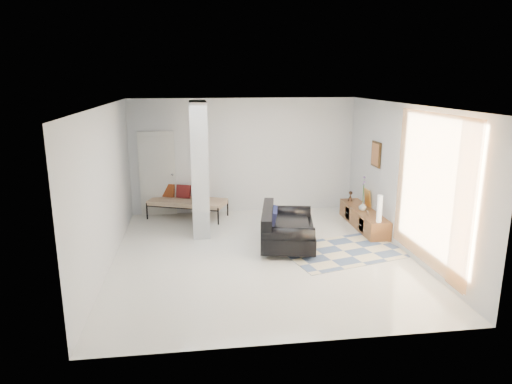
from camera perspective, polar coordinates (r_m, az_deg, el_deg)
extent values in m
plane|color=silver|center=(8.74, 0.66, -7.84)|extent=(6.00, 6.00, 0.00)
plane|color=white|center=(8.12, 0.72, 10.81)|extent=(6.00, 6.00, 0.00)
plane|color=silver|center=(11.24, -1.55, 4.53)|extent=(6.00, 0.00, 6.00)
plane|color=silver|center=(5.49, 5.28, -5.83)|extent=(6.00, 0.00, 6.00)
plane|color=silver|center=(8.38, -18.25, 0.52)|extent=(0.00, 6.00, 6.00)
plane|color=silver|center=(9.13, 18.03, 1.60)|extent=(0.00, 6.00, 6.00)
cube|color=#ADB2B5|center=(9.80, -7.07, 3.01)|extent=(0.35, 1.20, 2.80)
cube|color=silver|center=(11.25, -12.22, 2.25)|extent=(0.85, 0.06, 2.04)
plane|color=#FF9D43|center=(8.09, 21.02, 0.17)|extent=(0.00, 2.55, 2.55)
cube|color=#38240F|center=(10.28, 14.78, 4.58)|extent=(0.04, 0.45, 0.55)
cube|color=brown|center=(10.53, 13.29, -3.22)|extent=(0.45, 2.04, 0.40)
cube|color=#38240F|center=(10.05, 13.05, -4.04)|extent=(0.02, 0.27, 0.28)
cube|color=#38240F|center=(10.87, 11.38, -2.58)|extent=(0.02, 0.27, 0.28)
cube|color=#F7B748|center=(10.74, 13.77, -0.69)|extent=(0.09, 0.32, 0.40)
cube|color=silver|center=(10.02, 13.75, -2.59)|extent=(0.04, 0.10, 0.12)
cylinder|color=silver|center=(8.54, 1.28, -8.02)|extent=(0.05, 0.05, 0.10)
cylinder|color=silver|center=(9.90, 1.59, -4.87)|extent=(0.05, 0.05, 0.10)
cylinder|color=silver|center=(8.55, 6.79, -8.09)|extent=(0.05, 0.05, 0.10)
cylinder|color=silver|center=(9.91, 6.31, -4.94)|extent=(0.05, 0.05, 0.10)
cube|color=black|center=(9.15, 4.01, -5.20)|extent=(1.32, 1.85, 0.30)
cube|color=black|center=(9.05, 1.47, -3.18)|extent=(0.52, 1.70, 0.36)
cylinder|color=black|center=(8.39, 4.09, -5.34)|extent=(1.00, 0.46, 0.28)
cylinder|color=black|center=(9.76, 4.00, -2.52)|extent=(1.00, 0.46, 0.28)
cube|color=black|center=(9.04, 2.23, -3.08)|extent=(0.26, 0.63, 0.31)
cylinder|color=black|center=(11.10, -13.47, -2.34)|extent=(0.04, 0.04, 0.40)
cylinder|color=black|center=(10.43, -4.75, -3.06)|extent=(0.04, 0.04, 0.40)
cylinder|color=black|center=(11.73, -11.86, -1.37)|extent=(0.04, 0.04, 0.40)
cylinder|color=black|center=(11.10, -3.56, -1.98)|extent=(0.04, 0.04, 0.40)
cube|color=beige|center=(11.01, -8.55, -1.27)|extent=(1.94, 1.36, 0.12)
cube|color=brown|center=(11.31, -10.99, 0.19)|extent=(0.38, 0.28, 0.33)
cube|color=#5C1717|center=(11.15, -9.04, 0.07)|extent=(0.38, 0.28, 0.33)
cube|color=brown|center=(10.99, -7.04, -0.05)|extent=(0.38, 0.28, 0.33)
cube|color=beige|center=(9.06, 10.85, -7.27)|extent=(2.56, 2.03, 0.01)
cylinder|color=silver|center=(9.60, 15.19, -2.03)|extent=(0.10, 0.10, 0.56)
imported|color=silver|center=(10.41, 13.18, -1.76)|extent=(0.19, 0.19, 0.18)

